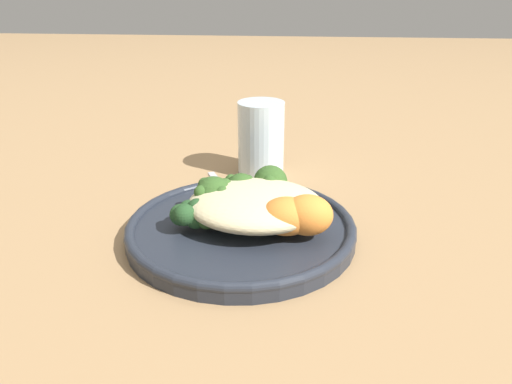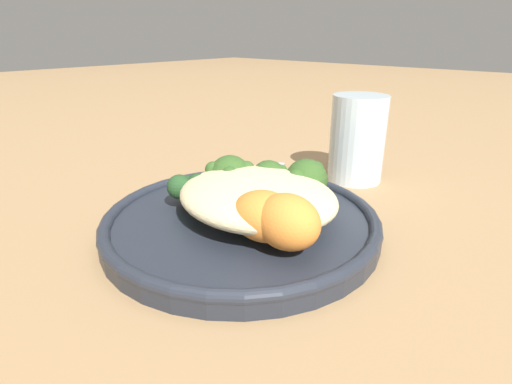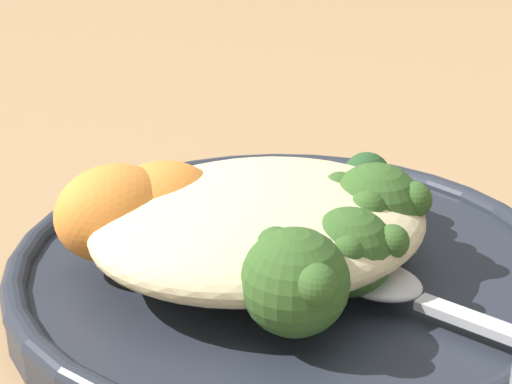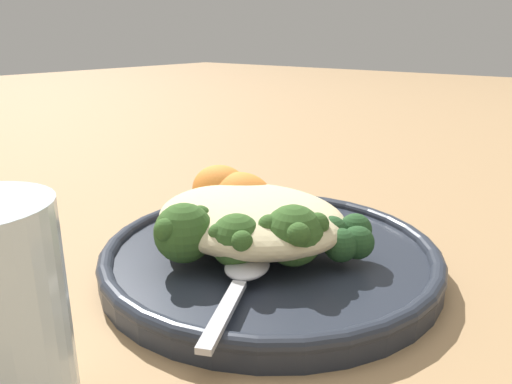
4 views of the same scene
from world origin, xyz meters
name	(u,v)px [view 3 (image 3 of 4)]	position (x,y,z in m)	size (l,w,h in m)	color
ground_plane	(292,283)	(0.00, 0.00, 0.00)	(4.00, 4.00, 0.00)	#9E7A51
plate	(287,269)	(-0.01, -0.01, 0.01)	(0.26, 0.26, 0.02)	#232833
quinoa_mound	(260,223)	(-0.02, -0.01, 0.04)	(0.15, 0.13, 0.04)	beige
broccoli_stalk_0	(283,276)	(-0.03, -0.06, 0.04)	(0.04, 0.11, 0.04)	#9EBC66
broccoli_stalk_1	(260,254)	(-0.03, -0.03, 0.03)	(0.03, 0.09, 0.03)	#9EBC66
broccoli_stalk_2	(336,248)	(0.00, -0.04, 0.04)	(0.07, 0.11, 0.04)	#9EBC66
broccoli_stalk_3	(356,212)	(0.02, -0.02, 0.04)	(0.09, 0.07, 0.04)	#9EBC66
broccoli_stalk_4	(310,201)	(0.02, 0.02, 0.03)	(0.09, 0.03, 0.03)	#9EBC66
sweet_potato_chunk_0	(115,213)	(-0.08, 0.02, 0.04)	(0.05, 0.04, 0.04)	orange
sweet_potato_chunk_1	(161,207)	(-0.06, 0.02, 0.04)	(0.06, 0.05, 0.04)	orange
kale_tuft	(371,189)	(0.05, 0.01, 0.04)	(0.04, 0.04, 0.03)	#234723
spoon	(398,289)	(0.02, -0.06, 0.03)	(0.07, 0.11, 0.01)	#B7B7BC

